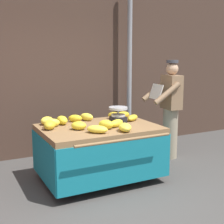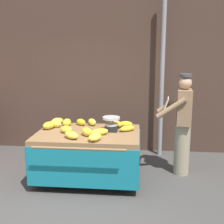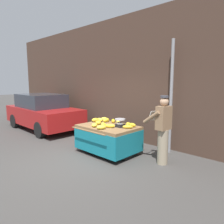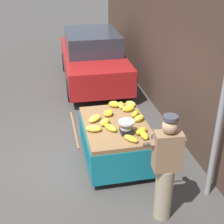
# 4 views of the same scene
# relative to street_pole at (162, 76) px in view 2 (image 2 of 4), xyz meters

# --- Properties ---
(ground_plane) EXTENTS (60.00, 60.00, 0.00)m
(ground_plane) POSITION_rel_street_pole_xyz_m (-1.45, -2.28, -1.60)
(ground_plane) COLOR #423F3D
(back_wall) EXTENTS (16.00, 0.24, 4.28)m
(back_wall) POSITION_rel_street_pole_xyz_m (-1.45, 0.35, 0.54)
(back_wall) COLOR #473328
(back_wall) RESTS_ON ground
(street_pole) EXTENTS (0.09, 0.09, 3.20)m
(street_pole) POSITION_rel_street_pole_xyz_m (0.00, 0.00, 0.00)
(street_pole) COLOR gray
(street_pole) RESTS_ON ground
(banana_cart) EXTENTS (1.65, 1.35, 0.80)m
(banana_cart) POSITION_rel_street_pole_xyz_m (-1.23, -1.29, -1.01)
(banana_cart) COLOR olive
(banana_cart) RESTS_ON ground
(weighing_scale) EXTENTS (0.28, 0.28, 0.24)m
(weighing_scale) POSITION_rel_street_pole_xyz_m (-0.87, -1.18, -0.68)
(weighing_scale) COLOR black
(weighing_scale) RESTS_ON banana_cart
(banana_bunch_0) EXTENTS (0.23, 0.28, 0.11)m
(banana_bunch_0) POSITION_rel_street_pole_xyz_m (-0.79, -0.93, -0.74)
(banana_bunch_0) COLOR gold
(banana_bunch_0) RESTS_ON banana_cart
(banana_bunch_1) EXTENTS (0.22, 0.26, 0.12)m
(banana_bunch_1) POSITION_rel_street_pole_xyz_m (-1.24, -0.84, -0.74)
(banana_bunch_1) COLOR yellow
(banana_bunch_1) RESTS_ON banana_cart
(banana_bunch_2) EXTENTS (0.27, 0.26, 0.11)m
(banana_bunch_2) POSITION_rel_street_pole_xyz_m (-1.56, -1.36, -0.74)
(banana_bunch_2) COLOR yellow
(banana_bunch_2) RESTS_ON banana_cart
(banana_bunch_3) EXTENTS (0.31, 0.31, 0.10)m
(banana_bunch_3) POSITION_rel_street_pole_xyz_m (-1.42, -1.64, -0.75)
(banana_bunch_3) COLOR yellow
(banana_bunch_3) RESTS_ON banana_cart
(banana_bunch_4) EXTENTS (0.30, 0.26, 0.09)m
(banana_bunch_4) POSITION_rel_street_pole_xyz_m (-0.61, -1.17, -0.75)
(banana_bunch_4) COLOR gold
(banana_bunch_4) RESTS_ON banana_cart
(banana_bunch_5) EXTENTS (0.24, 0.13, 0.11)m
(banana_bunch_5) POSITION_rel_street_pole_xyz_m (-0.65, -0.93, -0.75)
(banana_bunch_5) COLOR gold
(banana_bunch_5) RESTS_ON banana_cart
(banana_bunch_6) EXTENTS (0.24, 0.14, 0.12)m
(banana_bunch_6) POSITION_rel_street_pole_xyz_m (-1.84, -1.04, -0.74)
(banana_bunch_6) COLOR yellow
(banana_bunch_6) RESTS_ON banana_cart
(banana_bunch_7) EXTENTS (0.27, 0.26, 0.12)m
(banana_bunch_7) POSITION_rel_street_pole_xyz_m (-1.86, -0.84, -0.74)
(banana_bunch_7) COLOR yellow
(banana_bunch_7) RESTS_ON banana_cart
(banana_bunch_8) EXTENTS (0.25, 0.28, 0.12)m
(banana_bunch_8) POSITION_rel_street_pole_xyz_m (-1.91, -1.16, -0.74)
(banana_bunch_8) COLOR gold
(banana_bunch_8) RESTS_ON banana_cart
(banana_bunch_9) EXTENTS (0.23, 0.22, 0.11)m
(banana_bunch_9) POSITION_rel_street_pole_xyz_m (-1.43, -0.86, -0.74)
(banana_bunch_9) COLOR gold
(banana_bunch_9) RESTS_ON banana_cart
(banana_bunch_10) EXTENTS (0.15, 0.25, 0.13)m
(banana_bunch_10) POSITION_rel_street_pole_xyz_m (-1.66, -0.94, -0.74)
(banana_bunch_10) COLOR yellow
(banana_bunch_10) RESTS_ON banana_cart
(banana_bunch_11) EXTENTS (0.23, 0.31, 0.11)m
(banana_bunch_11) POSITION_rel_street_pole_xyz_m (-1.05, -1.72, -0.74)
(banana_bunch_11) COLOR yellow
(banana_bunch_11) RESTS_ON banana_cart
(banana_bunch_12) EXTENTS (0.31, 0.25, 0.10)m
(banana_bunch_12) POSITION_rel_street_pole_xyz_m (-1.02, -1.43, -0.75)
(banana_bunch_12) COLOR yellow
(banana_bunch_12) RESTS_ON banana_cart
(banana_bunch_13) EXTENTS (0.24, 0.25, 0.13)m
(banana_bunch_13) POSITION_rel_street_pole_xyz_m (-1.22, -1.49, -0.74)
(banana_bunch_13) COLOR yellow
(banana_bunch_13) RESTS_ON banana_cart
(vendor_person) EXTENTS (0.60, 0.55, 1.71)m
(vendor_person) POSITION_rel_street_pole_xyz_m (0.30, -0.91, -0.73)
(vendor_person) COLOR gray
(vendor_person) RESTS_ON ground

